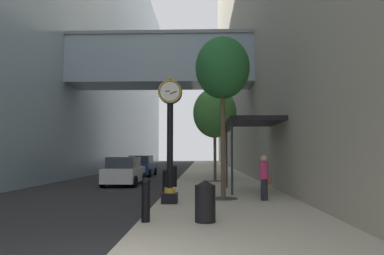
{
  "coord_description": "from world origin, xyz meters",
  "views": [
    {
      "loc": [
        1.63,
        -4.97,
        1.86
      ],
      "look_at": [
        0.78,
        23.9,
        4.03
      ],
      "focal_mm": 32.33,
      "sensor_mm": 36.0,
      "label": 1
    }
  ],
  "objects_px": {
    "bollard_fifth": "(175,175)",
    "trash_bin": "(205,200)",
    "pedestrian_walking": "(264,177)",
    "car_blue_near": "(142,166)",
    "bollard_nearest": "(146,199)",
    "street_clock": "(170,133)",
    "street_tree_near": "(222,69)",
    "car_white_mid": "(124,171)",
    "street_tree_mid_near": "(215,113)",
    "bollard_fourth": "(171,179)",
    "bollard_third": "(165,183)"
  },
  "relations": [
    {
      "from": "car_white_mid",
      "to": "street_tree_near",
      "type": "bearing_deg",
      "value": -52.39
    },
    {
      "from": "street_tree_near",
      "to": "bollard_nearest",
      "type": "bearing_deg",
      "value": -116.19
    },
    {
      "from": "bollard_fourth",
      "to": "trash_bin",
      "type": "height_order",
      "value": "bollard_fourth"
    },
    {
      "from": "street_tree_near",
      "to": "car_blue_near",
      "type": "relative_size",
      "value": 1.48
    },
    {
      "from": "bollard_third",
      "to": "car_blue_near",
      "type": "relative_size",
      "value": 0.26
    },
    {
      "from": "bollard_nearest",
      "to": "street_tree_near",
      "type": "height_order",
      "value": "street_tree_near"
    },
    {
      "from": "street_clock",
      "to": "car_blue_near",
      "type": "bearing_deg",
      "value": 103.29
    },
    {
      "from": "bollard_third",
      "to": "car_white_mid",
      "type": "distance_m",
      "value": 7.6
    },
    {
      "from": "bollard_nearest",
      "to": "car_blue_near",
      "type": "xyz_separation_m",
      "value": [
        -3.55,
        19.59,
        0.1
      ]
    },
    {
      "from": "bollard_nearest",
      "to": "street_clock",
      "type": "bearing_deg",
      "value": 84.81
    },
    {
      "from": "bollard_fourth",
      "to": "trash_bin",
      "type": "relative_size",
      "value": 1.05
    },
    {
      "from": "bollard_fifth",
      "to": "trash_bin",
      "type": "relative_size",
      "value": 1.05
    },
    {
      "from": "bollard_third",
      "to": "trash_bin",
      "type": "xyz_separation_m",
      "value": [
        1.5,
        -4.59,
        -0.04
      ]
    },
    {
      "from": "bollard_third",
      "to": "car_blue_near",
      "type": "height_order",
      "value": "car_blue_near"
    },
    {
      "from": "street_clock",
      "to": "car_blue_near",
      "type": "xyz_separation_m",
      "value": [
        -3.85,
        16.31,
        -1.77
      ]
    },
    {
      "from": "bollard_fourth",
      "to": "pedestrian_walking",
      "type": "xyz_separation_m",
      "value": [
        3.72,
        -2.81,
        0.29
      ]
    },
    {
      "from": "bollard_third",
      "to": "street_tree_near",
      "type": "relative_size",
      "value": 0.18
    },
    {
      "from": "pedestrian_walking",
      "to": "car_blue_near",
      "type": "distance_m",
      "value": 17.09
    },
    {
      "from": "street_clock",
      "to": "pedestrian_walking",
      "type": "distance_m",
      "value": 3.86
    },
    {
      "from": "trash_bin",
      "to": "street_tree_near",
      "type": "bearing_deg",
      "value": 80.82
    },
    {
      "from": "bollard_fifth",
      "to": "street_tree_mid_near",
      "type": "distance_m",
      "value": 5.66
    },
    {
      "from": "bollard_fourth",
      "to": "pedestrian_walking",
      "type": "relative_size",
      "value": 0.67
    },
    {
      "from": "street_clock",
      "to": "street_tree_near",
      "type": "relative_size",
      "value": 0.71
    },
    {
      "from": "bollard_fourth",
      "to": "car_blue_near",
      "type": "xyz_separation_m",
      "value": [
        -3.55,
        12.66,
        0.1
      ]
    },
    {
      "from": "street_tree_mid_near",
      "to": "car_white_mid",
      "type": "relative_size",
      "value": 1.4
    },
    {
      "from": "bollard_third",
      "to": "bollard_fourth",
      "type": "distance_m",
      "value": 2.31
    },
    {
      "from": "street_clock",
      "to": "bollard_fourth",
      "type": "height_order",
      "value": "street_clock"
    },
    {
      "from": "street_clock",
      "to": "street_tree_mid_near",
      "type": "relative_size",
      "value": 0.76
    },
    {
      "from": "bollard_third",
      "to": "street_tree_mid_near",
      "type": "height_order",
      "value": "street_tree_mid_near"
    },
    {
      "from": "street_tree_near",
      "to": "car_blue_near",
      "type": "height_order",
      "value": "street_tree_near"
    },
    {
      "from": "bollard_third",
      "to": "bollard_fourth",
      "type": "bearing_deg",
      "value": 90.0
    },
    {
      "from": "bollard_nearest",
      "to": "bollard_fourth",
      "type": "bearing_deg",
      "value": 90.0
    },
    {
      "from": "street_clock",
      "to": "car_white_mid",
      "type": "bearing_deg",
      "value": 112.79
    },
    {
      "from": "bollard_fifth",
      "to": "pedestrian_walking",
      "type": "bearing_deg",
      "value": -53.99
    },
    {
      "from": "bollard_nearest",
      "to": "bollard_fourth",
      "type": "xyz_separation_m",
      "value": [
        0.0,
        6.93,
        0.0
      ]
    },
    {
      "from": "street_tree_mid_near",
      "to": "car_white_mid",
      "type": "distance_m",
      "value": 6.63
    },
    {
      "from": "pedestrian_walking",
      "to": "bollard_fourth",
      "type": "bearing_deg",
      "value": 142.96
    },
    {
      "from": "bollard_nearest",
      "to": "street_tree_mid_near",
      "type": "distance_m",
      "value": 13.61
    },
    {
      "from": "trash_bin",
      "to": "car_blue_near",
      "type": "height_order",
      "value": "car_blue_near"
    },
    {
      "from": "bollard_nearest",
      "to": "bollard_third",
      "type": "height_order",
      "value": "same"
    },
    {
      "from": "bollard_fifth",
      "to": "bollard_third",
      "type": "bearing_deg",
      "value": -90.0
    },
    {
      "from": "bollard_third",
      "to": "pedestrian_walking",
      "type": "relative_size",
      "value": 0.67
    },
    {
      "from": "bollard_fifth",
      "to": "street_tree_near",
      "type": "relative_size",
      "value": 0.18
    },
    {
      "from": "bollard_nearest",
      "to": "bollard_third",
      "type": "bearing_deg",
      "value": 90.0
    },
    {
      "from": "street_tree_near",
      "to": "pedestrian_walking",
      "type": "relative_size",
      "value": 3.81
    },
    {
      "from": "street_tree_near",
      "to": "trash_bin",
      "type": "distance_m",
      "value": 6.38
    },
    {
      "from": "pedestrian_walking",
      "to": "trash_bin",
      "type": "bearing_deg",
      "value": -118.48
    },
    {
      "from": "trash_bin",
      "to": "car_blue_near",
      "type": "distance_m",
      "value": 20.2
    },
    {
      "from": "pedestrian_walking",
      "to": "car_blue_near",
      "type": "height_order",
      "value": "pedestrian_walking"
    },
    {
      "from": "bollard_fourth",
      "to": "street_clock",
      "type": "bearing_deg",
      "value": -85.32
    }
  ]
}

